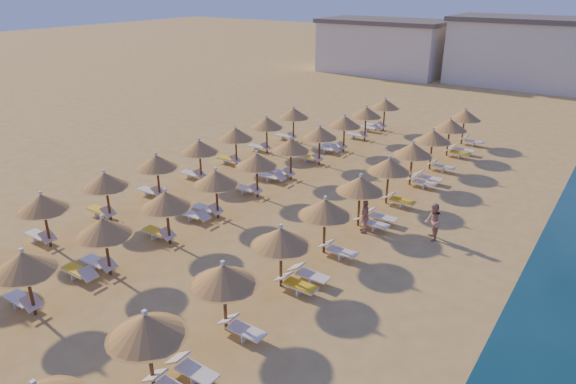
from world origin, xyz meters
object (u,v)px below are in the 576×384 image
Objects in this scene: parasol_row_east at (344,196)px; parasol_row_west at (237,169)px; beachgoer_b at (433,222)px; beachgoer_c at (365,216)px.

parasol_row_east is 6.16m from parasol_row_west.
beachgoer_b is at bearing 32.73° from parasol_row_east.
beachgoer_b reaches higher than beachgoer_c.
parasol_row_west reaches higher than beachgoer_c.
beachgoer_b is at bearing 71.66° from beachgoer_c.
parasol_row_west is (-6.16, 0.00, 0.00)m from parasol_row_east.
parasol_row_east is 1.84m from beachgoer_c.
parasol_row_west is at bearing -108.64° from beachgoer_b.
beachgoer_c is (6.70, 1.18, -1.30)m from parasol_row_west.
parasol_row_west is 9.93m from beachgoer_b.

